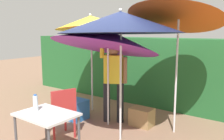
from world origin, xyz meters
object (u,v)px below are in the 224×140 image
at_px(chair_plastic, 61,110).
at_px(bottle_water, 36,103).
at_px(umbrella_orange, 91,22).
at_px(umbrella_rainbow, 177,11).
at_px(umbrella_yellow, 121,22).
at_px(person_vendor, 113,77).
at_px(crate_cardboard, 142,117).
at_px(folding_table, 47,119).
at_px(cooler_box, 74,109).
at_px(umbrella_navy, 106,39).

distance_m(chair_plastic, bottle_water, 0.81).
bearing_deg(umbrella_orange, chair_plastic, -68.60).
xyz_separation_m(umbrella_rainbow, chair_plastic, (-1.44, -1.40, -1.69)).
xyz_separation_m(umbrella_yellow, person_vendor, (-0.59, 0.61, -1.06)).
bearing_deg(crate_cardboard, bottle_water, -106.58).
height_order(umbrella_orange, folding_table, umbrella_orange).
distance_m(umbrella_orange, crate_cardboard, 2.35).
relative_size(person_vendor, cooler_box, 3.54).
bearing_deg(chair_plastic, bottle_water, -70.05).
height_order(crate_cardboard, bottle_water, bottle_water).
bearing_deg(cooler_box, bottle_water, -62.92).
relative_size(umbrella_navy, bottle_water, 8.95).
relative_size(umbrella_orange, umbrella_yellow, 1.03).
relative_size(umbrella_orange, person_vendor, 1.21).
relative_size(chair_plastic, bottle_water, 3.71).
height_order(chair_plastic, folding_table, chair_plastic).
bearing_deg(chair_plastic, umbrella_yellow, 33.01).
relative_size(umbrella_yellow, folding_table, 2.77).
distance_m(umbrella_yellow, folding_table, 1.86).
height_order(umbrella_navy, chair_plastic, umbrella_navy).
height_order(umbrella_orange, chair_plastic, umbrella_orange).
height_order(cooler_box, crate_cardboard, cooler_box).
relative_size(umbrella_navy, cooler_box, 4.05).
relative_size(umbrella_rainbow, umbrella_yellow, 1.18).
relative_size(umbrella_rainbow, person_vendor, 1.39).
bearing_deg(bottle_water, umbrella_orange, 110.94).
xyz_separation_m(umbrella_rainbow, umbrella_yellow, (-0.59, -0.85, -0.21)).
distance_m(umbrella_orange, umbrella_yellow, 1.68).
relative_size(crate_cardboard, bottle_water, 1.82).
distance_m(umbrella_yellow, cooler_box, 2.26).
bearing_deg(cooler_box, umbrella_orange, 94.41).
height_order(chair_plastic, cooler_box, chair_plastic).
xyz_separation_m(chair_plastic, crate_cardboard, (0.85, 1.32, -0.33)).
bearing_deg(cooler_box, crate_cardboard, 20.17).
height_order(umbrella_orange, umbrella_yellow, umbrella_orange).
height_order(umbrella_rainbow, chair_plastic, umbrella_rainbow).
bearing_deg(umbrella_yellow, chair_plastic, -146.99).
bearing_deg(umbrella_navy, umbrella_rainbow, 19.66).
bearing_deg(person_vendor, bottle_water, -90.50).
height_order(umbrella_navy, crate_cardboard, umbrella_navy).
bearing_deg(folding_table, cooler_box, 123.38).
distance_m(umbrella_orange, person_vendor, 1.42).
bearing_deg(umbrella_rainbow, umbrella_yellow, -124.67).
relative_size(umbrella_yellow, bottle_water, 9.22).
distance_m(person_vendor, folding_table, 1.87).
xyz_separation_m(person_vendor, crate_cardboard, (0.58, 0.15, -0.76)).
distance_m(cooler_box, folding_table, 1.84).
bearing_deg(umbrella_navy, folding_table, -82.20).
bearing_deg(bottle_water, crate_cardboard, 73.42).
relative_size(umbrella_rainbow, umbrella_navy, 1.21).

